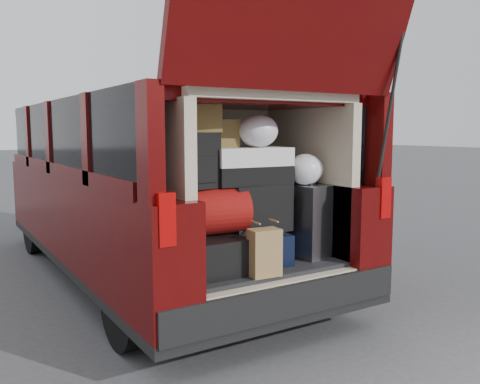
% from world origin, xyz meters
% --- Properties ---
extents(ground, '(80.00, 80.00, 0.00)m').
position_xyz_m(ground, '(0.00, 0.00, 0.00)').
color(ground, '#3C3B3E').
rests_on(ground, ground).
extents(minivan, '(1.90, 5.35, 2.77)m').
position_xyz_m(minivan, '(0.00, 1.86, 0.91)').
color(minivan, black).
rests_on(minivan, ground).
extents(load_floor, '(1.24, 1.05, 0.55)m').
position_xyz_m(load_floor, '(0.00, 0.28, 0.28)').
color(load_floor, black).
rests_on(load_floor, ground).
extents(black_hardshell, '(0.45, 0.61, 0.25)m').
position_xyz_m(black_hardshell, '(-0.39, 0.14, 0.67)').
color(black_hardshell, black).
rests_on(black_hardshell, load_floor).
extents(navy_hardshell, '(0.49, 0.56, 0.22)m').
position_xyz_m(navy_hardshell, '(0.05, 0.16, 0.66)').
color(navy_hardshell, black).
rests_on(navy_hardshell, load_floor).
extents(silver_roller, '(0.28, 0.40, 0.55)m').
position_xyz_m(silver_roller, '(0.47, 0.09, 0.82)').
color(silver_roller, white).
rests_on(silver_roller, load_floor).
extents(kraft_bag, '(0.22, 0.15, 0.32)m').
position_xyz_m(kraft_bag, '(-0.10, -0.20, 0.71)').
color(kraft_bag, olive).
rests_on(kraft_bag, load_floor).
extents(red_duffel, '(0.53, 0.37, 0.32)m').
position_xyz_m(red_duffel, '(-0.33, 0.12, 0.96)').
color(red_duffel, maroon).
rests_on(red_duffel, black_hardshell).
extents(black_soft_case, '(0.49, 0.31, 0.35)m').
position_xyz_m(black_soft_case, '(0.07, 0.16, 0.95)').
color(black_soft_case, black).
rests_on(black_soft_case, navy_hardshell).
extents(backpack, '(0.29, 0.21, 0.38)m').
position_xyz_m(backpack, '(-0.41, 0.14, 1.31)').
color(backpack, black).
rests_on(backpack, red_duffel).
extents(twotone_duffel, '(0.61, 0.34, 0.27)m').
position_xyz_m(twotone_duffel, '(0.02, 0.19, 1.25)').
color(twotone_duffel, white).
rests_on(twotone_duffel, black_soft_case).
extents(grocery_sack_lower, '(0.22, 0.19, 0.18)m').
position_xyz_m(grocery_sack_lower, '(-0.36, 0.16, 1.59)').
color(grocery_sack_lower, brown).
rests_on(grocery_sack_lower, backpack).
extents(grocery_sack_upper, '(0.21, 0.18, 0.20)m').
position_xyz_m(grocery_sack_upper, '(-0.15, 0.27, 1.48)').
color(grocery_sack_upper, brown).
rests_on(grocery_sack_upper, twotone_duffel).
extents(plastic_bag_center, '(0.31, 0.29, 0.24)m').
position_xyz_m(plastic_bag_center, '(0.09, 0.17, 1.50)').
color(plastic_bag_center, white).
rests_on(plastic_bag_center, twotone_duffel).
extents(plastic_bag_right, '(0.31, 0.30, 0.23)m').
position_xyz_m(plastic_bag_right, '(0.45, 0.07, 1.22)').
color(plastic_bag_right, white).
rests_on(plastic_bag_right, silver_roller).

